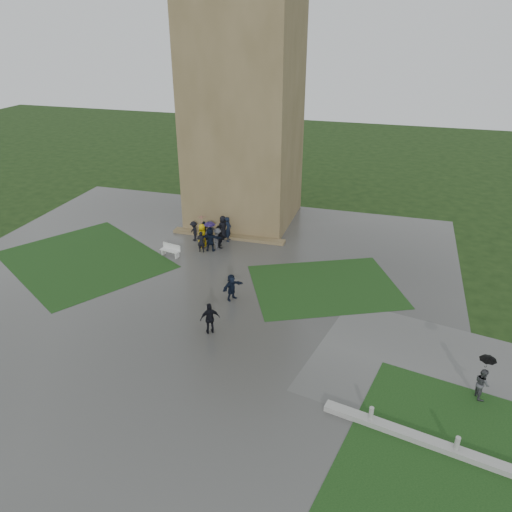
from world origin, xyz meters
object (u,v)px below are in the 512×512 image
(pedestrian_near, at_px, (210,318))
(tower, at_px, (244,110))
(bench, at_px, (171,250))
(pedestrian_mid, at_px, (232,287))
(pedestrian_path, at_px, (484,375))

(pedestrian_near, bearing_deg, tower, -111.85)
(bench, bearing_deg, pedestrian_mid, -23.93)
(pedestrian_mid, relative_size, pedestrian_path, 0.74)
(bench, bearing_deg, pedestrian_path, -13.49)
(pedestrian_near, distance_m, pedestrian_path, 13.61)
(pedestrian_mid, bearing_deg, pedestrian_path, -80.22)
(tower, relative_size, pedestrian_mid, 10.76)
(tower, xyz_separation_m, pedestrian_mid, (3.30, -13.20, -8.14))
(bench, height_order, pedestrian_mid, pedestrian_mid)
(tower, height_order, pedestrian_path, tower)
(tower, height_order, pedestrian_mid, tower)
(pedestrian_near, height_order, pedestrian_path, pedestrian_path)
(tower, bearing_deg, pedestrian_path, -47.19)
(bench, bearing_deg, pedestrian_near, -40.62)
(tower, distance_m, pedestrian_path, 26.02)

